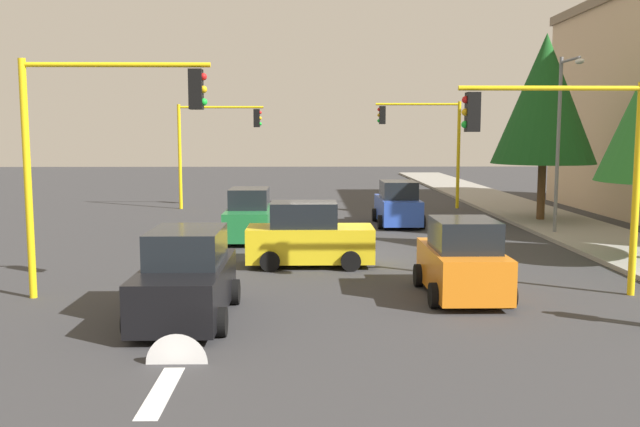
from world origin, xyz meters
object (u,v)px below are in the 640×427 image
object	(u,v)px
traffic_signal_near_left	(564,145)
car_green	(249,217)
car_yellow	(309,237)
tree_roadside_mid	(545,99)
traffic_signal_far_left	(426,133)
car_orange	(462,261)
car_blue	(398,205)
traffic_signal_far_right	(213,135)
car_black	(186,279)
street_lamp_curbside	(563,126)
traffic_signal_near_right	(99,131)

from	to	relation	value
traffic_signal_near_left	car_green	xyz separation A→B (m)	(-9.09, -8.53, -2.88)
car_yellow	tree_roadside_mid	bearing A→B (deg)	133.23
traffic_signal_far_left	car_yellow	world-z (taller)	traffic_signal_far_left
tree_roadside_mid	car_orange	xyz separation A→B (m)	(14.11, -6.82, -4.69)
car_yellow	car_green	distance (m)	5.57
traffic_signal_far_left	car_green	distance (m)	14.25
car_green	car_blue	distance (m)	7.46
traffic_signal_near_left	traffic_signal_far_right	distance (m)	22.98
traffic_signal_far_right	car_blue	distance (m)	11.71
car_blue	tree_roadside_mid	bearing A→B (deg)	96.93
car_green	traffic_signal_far_right	bearing A→B (deg)	-165.66
tree_roadside_mid	car_black	size ratio (longest dim) A/B	2.02
tree_roadside_mid	traffic_signal_far_right	bearing A→B (deg)	-110.94
traffic_signal_far_left	tree_roadside_mid	xyz separation A→B (m)	(6.00, 4.29, 1.52)
street_lamp_curbside	tree_roadside_mid	xyz separation A→B (m)	(-4.39, 0.80, 1.24)
car_green	car_orange	world-z (taller)	same
car_yellow	car_green	bearing A→B (deg)	-156.09
traffic_signal_far_right	car_green	world-z (taller)	traffic_signal_far_right
street_lamp_curbside	car_blue	size ratio (longest dim) A/B	1.71
traffic_signal_far_left	car_blue	world-z (taller)	traffic_signal_far_left
traffic_signal_near_left	traffic_signal_far_right	xyz separation A→B (m)	(-20.00, -11.32, 0.18)
traffic_signal_near_right	car_green	bearing A→B (deg)	162.70
traffic_signal_far_right	car_black	distance (m)	22.32
car_black	car_green	world-z (taller)	same
car_black	car_orange	distance (m)	6.78
traffic_signal_near_left	car_yellow	world-z (taller)	traffic_signal_near_left
traffic_signal_far_right	street_lamp_curbside	size ratio (longest dim) A/B	0.80
traffic_signal_near_left	street_lamp_curbside	xyz separation A→B (m)	(-9.61, 3.56, 0.57)
street_lamp_curbside	car_yellow	xyz separation A→B (m)	(5.61, -9.84, -3.45)
street_lamp_curbside	tree_roadside_mid	distance (m)	4.63
car_black	tree_roadside_mid	bearing A→B (deg)	140.16
traffic_signal_far_right	traffic_signal_far_left	world-z (taller)	traffic_signal_far_left
car_yellow	car_black	world-z (taller)	same
traffic_signal_near_left	car_yellow	size ratio (longest dim) A/B	1.37
street_lamp_curbside	traffic_signal_near_left	bearing A→B (deg)	-20.33
traffic_signal_near_right	traffic_signal_near_left	bearing A→B (deg)	90.00
traffic_signal_far_right	street_lamp_curbside	world-z (taller)	street_lamp_curbside
car_yellow	car_blue	xyz separation A→B (m)	(-9.19, 3.97, 0.00)
car_blue	street_lamp_curbside	bearing A→B (deg)	58.59
car_blue	car_orange	world-z (taller)	same
traffic_signal_far_left	street_lamp_curbside	distance (m)	10.96
traffic_signal_far_right	car_blue	xyz separation A→B (m)	(6.81, 9.02, -3.06)
traffic_signal_far_right	car_orange	size ratio (longest dim) A/B	1.54
car_orange	tree_roadside_mid	bearing A→B (deg)	154.18
car_blue	car_black	bearing A→B (deg)	-23.74
traffic_signal_near_right	car_yellow	xyz separation A→B (m)	(-4.00, 5.09, -3.23)
traffic_signal_far_right	car_yellow	world-z (taller)	traffic_signal_far_right
car_orange	traffic_signal_near_right	bearing A→B (deg)	-90.68
street_lamp_curbside	car_blue	world-z (taller)	street_lamp_curbside
traffic_signal_near_right	car_green	size ratio (longest dim) A/B	1.52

